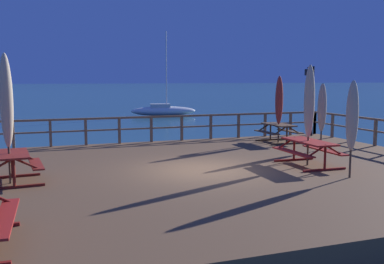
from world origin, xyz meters
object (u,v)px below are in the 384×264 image
object	(u,v)px
picnic_table_back_left	(13,161)
patio_umbrella_short_front	(279,100)
picnic_table_mid_centre	(279,129)
patio_umbrella_tall_mid_right	(352,116)
sailboat_distant	(163,110)
lamp_post_hooked	(311,90)
patio_umbrella_tall_front	(6,101)
picnic_table_mid_left	(309,147)
patio_umbrella_short_mid	(309,102)
patio_umbrella_tall_back_left	(322,108)

from	to	relation	value
picnic_table_back_left	patio_umbrella_short_front	xyz separation A→B (m)	(10.04, 3.97, 1.20)
picnic_table_mid_centre	picnic_table_back_left	world-z (taller)	same
picnic_table_mid_centre	patio_umbrella_tall_mid_right	bearing A→B (deg)	-104.06
picnic_table_mid_centre	sailboat_distant	xyz separation A→B (m)	(1.63, 23.39, -0.84)
lamp_post_hooked	sailboat_distant	xyz separation A→B (m)	(-0.74, 22.15, -2.40)
patio_umbrella_short_front	patio_umbrella_tall_front	distance (m)	10.89
picnic_table_back_left	picnic_table_mid_left	size ratio (longest dim) A/B	0.86
patio_umbrella_tall_mid_right	sailboat_distant	world-z (taller)	sailboat_distant
lamp_post_hooked	patio_umbrella_short_mid	bearing A→B (deg)	-124.86
picnic_table_mid_left	patio_umbrella_short_mid	xyz separation A→B (m)	(-0.01, 0.04, 1.38)
picnic_table_back_left	sailboat_distant	size ratio (longest dim) A/B	0.23
picnic_table_mid_left	patio_umbrella_tall_mid_right	bearing A→B (deg)	-87.95
patio_umbrella_tall_back_left	sailboat_distant	xyz separation A→B (m)	(1.20, 25.70, -1.86)
picnic_table_mid_centre	patio_umbrella_tall_front	xyz separation A→B (m)	(-10.16, -4.10, 1.53)
picnic_table_back_left	patio_umbrella_tall_front	xyz separation A→B (m)	(-0.07, -0.06, 1.53)
picnic_table_mid_left	patio_umbrella_short_mid	distance (m)	1.38
picnic_table_back_left	patio_umbrella_tall_back_left	distance (m)	10.70
picnic_table_mid_centre	patio_umbrella_short_front	size ratio (longest dim) A/B	0.61
patio_umbrella_short_mid	lamp_post_hooked	bearing A→B (deg)	55.14
patio_umbrella_tall_front	sailboat_distant	distance (m)	30.01
picnic_table_mid_centre	patio_umbrella_tall_back_left	distance (m)	2.56
patio_umbrella_short_mid	patio_umbrella_tall_back_left	world-z (taller)	patio_umbrella_short_mid
patio_umbrella_short_mid	sailboat_distant	distance (m)	28.26
patio_umbrella_tall_back_left	patio_umbrella_tall_mid_right	world-z (taller)	patio_umbrella_tall_mid_right
patio_umbrella_tall_mid_right	patio_umbrella_tall_front	bearing A→B (deg)	164.72
patio_umbrella_tall_front	patio_umbrella_tall_mid_right	world-z (taller)	patio_umbrella_tall_front
picnic_table_mid_centre	patio_umbrella_short_mid	world-z (taller)	patio_umbrella_short_mid
picnic_table_mid_left	picnic_table_back_left	bearing A→B (deg)	175.99
patio_umbrella_short_mid	lamp_post_hooked	distance (m)	7.10
patio_umbrella_short_mid	patio_umbrella_tall_mid_right	xyz separation A→B (m)	(0.07, -1.85, -0.29)
picnic_table_mid_left	patio_umbrella_tall_back_left	bearing A→B (deg)	47.67
patio_umbrella_tall_back_left	sailboat_distant	distance (m)	25.80
patio_umbrella_tall_back_left	patio_umbrella_short_front	bearing A→B (deg)	101.93
picnic_table_mid_centre	patio_umbrella_short_mid	bearing A→B (deg)	-110.18
patio_umbrella_tall_back_left	lamp_post_hooked	distance (m)	4.08
patio_umbrella_tall_front	patio_umbrella_tall_back_left	xyz separation A→B (m)	(10.59, 1.79, -0.50)
patio_umbrella_short_front	patio_umbrella_tall_mid_right	size ratio (longest dim) A/B	1.06
picnic_table_mid_centre	patio_umbrella_short_mid	xyz separation A→B (m)	(-1.68, -4.58, 1.39)
picnic_table_back_left	patio_umbrella_tall_back_left	xyz separation A→B (m)	(10.51, 1.72, 1.02)
picnic_table_back_left	lamp_post_hooked	world-z (taller)	lamp_post_hooked
picnic_table_back_left	lamp_post_hooked	xyz separation A→B (m)	(12.45, 5.27, 1.56)
picnic_table_mid_left	lamp_post_hooked	size ratio (longest dim) A/B	0.64
sailboat_distant	patio_umbrella_tall_back_left	bearing A→B (deg)	-92.68
picnic_table_mid_left	patio_umbrella_tall_mid_right	distance (m)	2.11
picnic_table_mid_centre	patio_umbrella_short_front	bearing A→B (deg)	-122.40
patio_umbrella_tall_back_left	picnic_table_back_left	bearing A→B (deg)	-170.69
picnic_table_mid_left	sailboat_distant	world-z (taller)	sailboat_distant
picnic_table_back_left	sailboat_distant	distance (m)	29.84
patio_umbrella_tall_front	lamp_post_hooked	xyz separation A→B (m)	(12.53, 5.34, 0.03)
patio_umbrella_tall_front	patio_umbrella_short_front	bearing A→B (deg)	21.73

